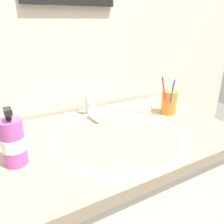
% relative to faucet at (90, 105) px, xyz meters
% --- Properties ---
extents(tiled_wall_back, '(2.18, 0.04, 2.40)m').
position_rel_faucet_xyz_m(tiled_wall_back, '(-0.02, 0.13, 0.26)').
color(tiled_wall_back, beige).
rests_on(tiled_wall_back, ground).
extents(vanity_counter, '(0.98, 0.57, 0.89)m').
position_rel_faucet_xyz_m(vanity_counter, '(-0.02, -0.19, -0.50)').
color(vanity_counter, silver).
rests_on(vanity_counter, ground).
extents(sink_basin, '(0.49, 0.49, 0.13)m').
position_rel_faucet_xyz_m(sink_basin, '(-0.00, -0.23, -0.10)').
color(sink_basin, white).
rests_on(sink_basin, vanity_counter).
extents(faucet, '(0.02, 0.17, 0.12)m').
position_rel_faucet_xyz_m(faucet, '(0.00, 0.00, 0.00)').
color(faucet, silver).
rests_on(faucet, sink_basin).
extents(toothbrush_cup, '(0.07, 0.07, 0.11)m').
position_rel_faucet_xyz_m(toothbrush_cup, '(0.33, -0.14, -0.00)').
color(toothbrush_cup, orange).
rests_on(toothbrush_cup, vanity_counter).
extents(toothbrush_blue, '(0.04, 0.06, 0.18)m').
position_rel_faucet_xyz_m(toothbrush_blue, '(0.30, -0.18, 0.05)').
color(toothbrush_blue, blue).
rests_on(toothbrush_blue, toothbrush_cup).
extents(toothbrush_red, '(0.06, 0.01, 0.20)m').
position_rel_faucet_xyz_m(toothbrush_red, '(0.28, -0.15, 0.06)').
color(toothbrush_red, red).
rests_on(toothbrush_red, toothbrush_cup).
extents(toothbrush_white, '(0.02, 0.03, 0.17)m').
position_rel_faucet_xyz_m(toothbrush_white, '(0.34, -0.12, 0.05)').
color(toothbrush_white, white).
rests_on(toothbrush_white, toothbrush_cup).
extents(soap_dispenser, '(0.07, 0.07, 0.18)m').
position_rel_faucet_xyz_m(soap_dispenser, '(-0.34, -0.22, 0.02)').
color(soap_dispenser, '#B24CA5').
rests_on(soap_dispenser, vanity_counter).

